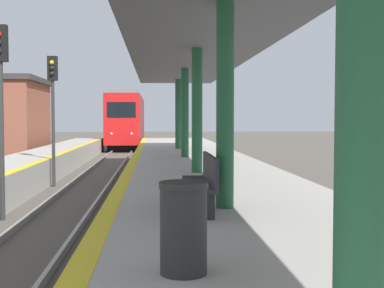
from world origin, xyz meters
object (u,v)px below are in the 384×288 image
(train, at_px, (127,120))
(bench, at_px, (203,181))
(signal_mid, at_px, (0,85))
(trash_bin, at_px, (184,228))
(signal_far, at_px, (53,96))

(train, height_order, bench, train)
(train, distance_m, signal_mid, 34.41)
(trash_bin, bearing_deg, signal_mid, 115.98)
(signal_mid, height_order, bench, signal_mid)
(trash_bin, height_order, bench, bench)
(signal_far, relative_size, bench, 2.45)
(trash_bin, xyz_separation_m, bench, (0.51, 3.54, 0.04))
(trash_bin, bearing_deg, signal_far, 105.10)
(train, height_order, signal_mid, signal_mid)
(bench, bearing_deg, signal_far, 111.73)
(signal_far, xyz_separation_m, trash_bin, (4.02, -14.90, -1.88))
(train, bearing_deg, bench, -85.33)
(train, height_order, signal_far, signal_far)
(signal_mid, bearing_deg, signal_far, 89.68)
(train, height_order, trash_bin, train)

